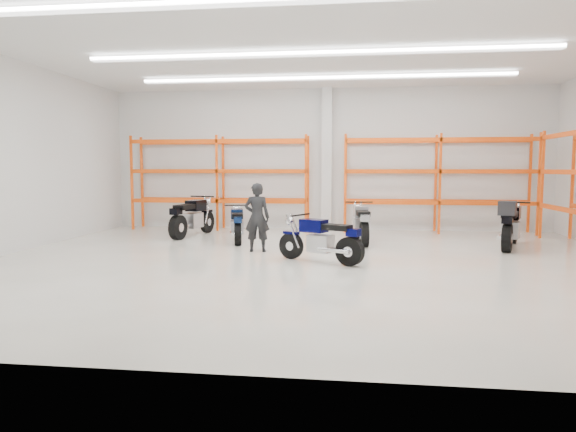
# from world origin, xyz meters

# --- Properties ---
(ground) EXTENTS (14.00, 14.00, 0.00)m
(ground) POSITION_xyz_m (0.00, 0.00, 0.00)
(ground) COLOR beige
(ground) RESTS_ON ground
(room_shell) EXTENTS (14.02, 12.02, 4.51)m
(room_shell) POSITION_xyz_m (0.00, 0.03, 3.28)
(room_shell) COLOR silver
(room_shell) RESTS_ON ground
(motorcycle_main) EXTENTS (1.85, 1.06, 0.99)m
(motorcycle_main) POSITION_xyz_m (0.23, -0.04, 0.46)
(motorcycle_main) COLOR black
(motorcycle_main) RESTS_ON ground
(motorcycle_back_a) EXTENTS (0.92, 2.31, 1.15)m
(motorcycle_back_a) POSITION_xyz_m (-3.78, 3.60, 0.54)
(motorcycle_back_a) COLOR black
(motorcycle_back_a) RESTS_ON ground
(motorcycle_back_b) EXTENTS (0.76, 1.93, 0.96)m
(motorcycle_back_b) POSITION_xyz_m (-2.22, 2.67, 0.45)
(motorcycle_back_b) COLOR black
(motorcycle_back_b) RESTS_ON ground
(motorcycle_back_c) EXTENTS (0.72, 2.16, 1.06)m
(motorcycle_back_c) POSITION_xyz_m (1.07, 2.89, 0.50)
(motorcycle_back_c) COLOR black
(motorcycle_back_c) RESTS_ON ground
(motorcycle_back_d) EXTENTS (1.18, 2.29, 1.22)m
(motorcycle_back_d) POSITION_xyz_m (4.65, 2.38, 0.58)
(motorcycle_back_d) COLOR black
(motorcycle_back_d) RESTS_ON ground
(standing_man) EXTENTS (0.61, 0.42, 1.63)m
(standing_man) POSITION_xyz_m (-1.40, 1.20, 0.82)
(standing_man) COLOR black
(standing_man) RESTS_ON ground
(structural_column) EXTENTS (0.32, 0.32, 4.50)m
(structural_column) POSITION_xyz_m (0.00, 5.82, 2.25)
(structural_column) COLOR white
(structural_column) RESTS_ON ground
(pallet_racking_back_left) EXTENTS (5.67, 0.87, 3.00)m
(pallet_racking_back_left) POSITION_xyz_m (-3.40, 5.48, 1.79)
(pallet_racking_back_left) COLOR #FF3F01
(pallet_racking_back_left) RESTS_ON ground
(pallet_racking_back_right) EXTENTS (5.67, 0.87, 3.00)m
(pallet_racking_back_right) POSITION_xyz_m (3.40, 5.48, 1.79)
(pallet_racking_back_right) COLOR #FF3F01
(pallet_racking_back_right) RESTS_ON ground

